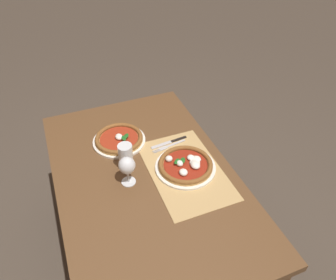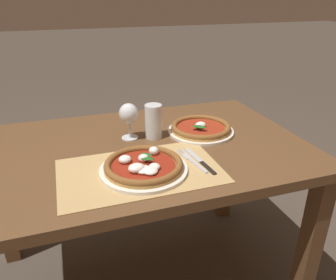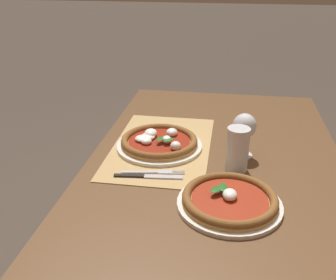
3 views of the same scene
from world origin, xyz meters
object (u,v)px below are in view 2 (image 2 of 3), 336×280
(pizza_far, at_px, (201,128))
(pint_glass, at_px, (154,122))
(knife, at_px, (200,161))
(fork, at_px, (191,160))
(pizza_near, at_px, (144,166))
(wine_glass, at_px, (129,115))

(pizza_far, relative_size, pint_glass, 2.00)
(pizza_far, height_order, knife, pizza_far)
(fork, bearing_deg, pint_glass, 105.10)
(pizza_near, height_order, pint_glass, pint_glass)
(pizza_far, xyz_separation_m, pint_glass, (-0.21, 0.02, 0.05))
(pizza_near, xyz_separation_m, pizza_far, (0.33, 0.26, -0.00))
(wine_glass, bearing_deg, pizza_far, -6.85)
(wine_glass, relative_size, fork, 0.77)
(pizza_near, bearing_deg, pizza_far, 38.09)
(pint_glass, xyz_separation_m, knife, (0.10, -0.27, -0.06))
(pizza_near, height_order, knife, pizza_near)
(fork, bearing_deg, wine_glass, 121.41)
(pint_glass, xyz_separation_m, fork, (0.07, -0.26, -0.06))
(pizza_near, bearing_deg, wine_glass, 86.99)
(pizza_far, xyz_separation_m, wine_glass, (-0.31, 0.04, 0.09))
(wine_glass, height_order, fork, wine_glass)
(fork, bearing_deg, pizza_near, -174.98)
(pint_glass, height_order, knife, pint_glass)
(pizza_near, height_order, wine_glass, wine_glass)
(pint_glass, distance_m, knife, 0.29)
(pizza_near, distance_m, wine_glass, 0.31)
(pizza_near, relative_size, pint_glass, 2.11)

